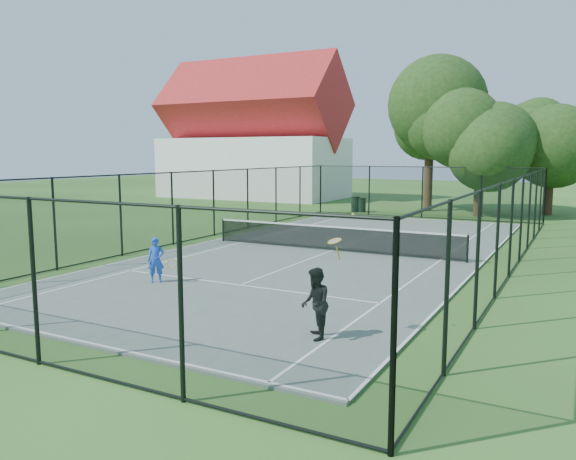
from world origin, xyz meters
The scene contains 12 objects.
ground centered at (0.00, 0.00, 0.00)m, with size 120.00×120.00×0.00m, color #2A4E1A.
tennis_court centered at (0.00, 0.00, 0.03)m, with size 11.00×24.00×0.06m, color #5A6A5F.
tennis_net centered at (0.00, 0.00, 0.58)m, with size 10.08×0.08×0.95m.
fence centered at (0.00, 0.00, 1.50)m, with size 13.10×26.10×3.00m.
tree_near_left centered at (-0.77, 17.36, 5.21)m, with size 6.50×6.50×8.48m.
tree_near_mid centered at (2.72, 15.55, 4.41)m, with size 5.48×5.48×7.16m.
tree_near_right centered at (6.35, 18.30, 4.61)m, with size 5.26×5.26×7.26m.
building centered at (-17.00, 22.00, 4.93)m, with size 15.30×8.15×11.87m.
trash_bin_left centered at (-4.69, 14.46, 0.51)m, with size 0.58×0.58×1.00m.
trash_bin_right centered at (-4.31, 14.57, 0.47)m, with size 0.58×0.58×0.93m.
player_blue centered at (-2.33, -7.22, 0.71)m, with size 0.87×0.53×1.29m.
player_black centered at (3.83, -9.57, 0.79)m, with size 0.96×1.13×2.49m.
Camera 1 is at (8.46, -19.37, 3.74)m, focal length 35.00 mm.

